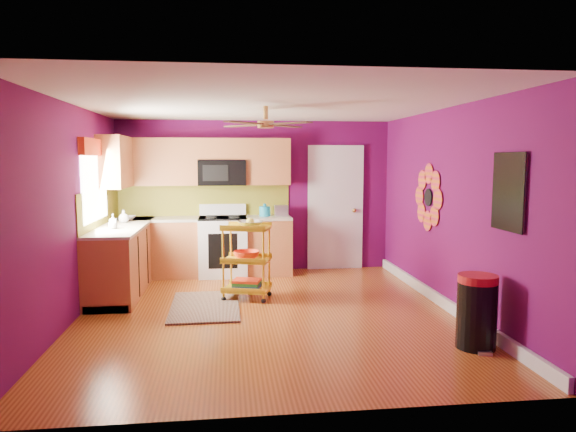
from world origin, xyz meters
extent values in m
plane|color=brown|center=(0.00, 0.00, 0.00)|extent=(5.00, 5.00, 0.00)
cube|color=#5B0A4B|center=(0.00, 2.50, 1.25)|extent=(4.50, 0.04, 2.50)
cube|color=#5B0A4B|center=(0.00, -2.50, 1.25)|extent=(4.50, 0.04, 2.50)
cube|color=#5B0A4B|center=(-2.25, 0.00, 1.25)|extent=(0.04, 5.00, 2.50)
cube|color=#5B0A4B|center=(2.25, 0.00, 1.25)|extent=(0.04, 5.00, 2.50)
cube|color=silver|center=(0.00, 0.00, 2.50)|extent=(4.50, 5.00, 0.04)
cube|color=white|center=(2.22, 0.00, 0.07)|extent=(0.05, 4.90, 0.14)
cube|color=#964F29|center=(-1.95, 1.35, 0.45)|extent=(0.60, 2.30, 0.90)
cube|color=#964F29|center=(-0.85, 2.20, 0.45)|extent=(2.80, 0.60, 0.90)
cube|color=beige|center=(-1.95, 1.35, 0.92)|extent=(0.63, 2.30, 0.04)
cube|color=beige|center=(-0.85, 2.20, 0.92)|extent=(2.80, 0.63, 0.04)
cube|color=black|center=(-1.95, 1.35, 0.05)|extent=(0.54, 2.30, 0.10)
cube|color=black|center=(-0.85, 2.20, 0.05)|extent=(2.80, 0.54, 0.10)
cube|color=white|center=(-0.55, 2.17, 0.46)|extent=(0.76, 0.66, 0.92)
cube|color=black|center=(-0.55, 2.17, 0.93)|extent=(0.76, 0.62, 0.03)
cube|color=white|center=(-0.55, 2.45, 1.04)|extent=(0.76, 0.06, 0.18)
cube|color=black|center=(-0.55, 1.84, 0.45)|extent=(0.45, 0.02, 0.55)
cube|color=#964F29|center=(-1.59, 2.33, 1.83)|extent=(1.32, 0.33, 0.75)
cube|color=#964F29|center=(0.19, 2.33, 1.83)|extent=(0.72, 0.33, 0.75)
cube|color=#964F29|center=(-0.55, 2.33, 2.03)|extent=(0.76, 0.33, 0.34)
cube|color=#964F29|center=(-2.08, 1.85, 1.83)|extent=(0.33, 1.30, 0.75)
cube|color=black|center=(-0.55, 2.30, 1.65)|extent=(0.76, 0.38, 0.40)
cube|color=olive|center=(-0.85, 2.49, 1.20)|extent=(2.80, 0.01, 0.51)
cube|color=olive|center=(-2.24, 1.35, 1.20)|extent=(0.01, 2.30, 0.51)
cube|color=white|center=(-2.23, 1.05, 1.55)|extent=(0.03, 1.20, 1.00)
cube|color=#EF3815|center=(-2.20, 1.05, 2.02)|extent=(0.08, 1.35, 0.22)
cube|color=white|center=(1.35, 2.48, 1.02)|extent=(0.85, 0.04, 2.05)
cube|color=white|center=(1.35, 2.46, 1.02)|extent=(0.95, 0.02, 2.15)
sphere|color=#BF8C3F|center=(1.67, 2.42, 1.00)|extent=(0.07, 0.07, 0.07)
cylinder|color=black|center=(2.23, 0.60, 1.35)|extent=(0.01, 0.24, 0.24)
cube|color=#1CA2B8|center=(2.23, -1.40, 1.55)|extent=(0.03, 0.52, 0.72)
cube|color=black|center=(2.21, -1.40, 1.55)|extent=(0.01, 0.56, 0.76)
cylinder|color=#BF8C3F|center=(0.00, 0.20, 2.42)|extent=(0.06, 0.06, 0.16)
cylinder|color=#BF8C3F|center=(0.00, 0.20, 2.28)|extent=(0.20, 0.20, 0.08)
cube|color=#4C2D19|center=(0.27, 0.47, 2.28)|extent=(0.47, 0.47, 0.01)
cube|color=#4C2D19|center=(-0.27, 0.47, 2.28)|extent=(0.47, 0.47, 0.01)
cube|color=#4C2D19|center=(-0.27, -0.07, 2.28)|extent=(0.47, 0.47, 0.01)
cube|color=#4C2D19|center=(0.27, -0.07, 2.28)|extent=(0.47, 0.47, 0.01)
cube|color=black|center=(-0.77, 0.36, 0.01)|extent=(0.86, 1.39, 0.02)
cylinder|color=yellow|center=(-0.54, 0.59, 0.51)|extent=(0.03, 0.03, 0.93)
cylinder|color=yellow|center=(-0.02, 0.44, 0.51)|extent=(0.03, 0.03, 0.93)
cylinder|color=yellow|center=(-0.43, 0.95, 0.51)|extent=(0.03, 0.03, 0.93)
cylinder|color=yellow|center=(0.08, 0.80, 0.51)|extent=(0.03, 0.03, 0.93)
sphere|color=black|center=(-0.54, 0.59, 0.03)|extent=(0.07, 0.07, 0.07)
sphere|color=black|center=(-0.02, 0.44, 0.03)|extent=(0.07, 0.07, 0.07)
sphere|color=black|center=(-0.43, 0.95, 0.03)|extent=(0.07, 0.07, 0.07)
sphere|color=black|center=(0.08, 0.80, 0.03)|extent=(0.07, 0.07, 0.07)
cube|color=yellow|center=(-0.23, 0.70, 0.96)|extent=(0.70, 0.59, 0.03)
cube|color=yellow|center=(-0.23, 0.70, 0.53)|extent=(0.70, 0.59, 0.03)
cube|color=yellow|center=(-0.23, 0.70, 0.13)|extent=(0.70, 0.59, 0.03)
imported|color=beige|center=(-0.17, 0.68, 1.01)|extent=(0.41, 0.41, 0.08)
sphere|color=yellow|center=(-0.17, 0.68, 1.04)|extent=(0.11, 0.11, 0.11)
imported|color=#EF3815|center=(-0.23, 0.70, 0.60)|extent=(0.42, 0.42, 0.11)
cube|color=navy|center=(-0.23, 0.70, 0.17)|extent=(0.41, 0.35, 0.04)
cube|color=#267233|center=(-0.23, 0.70, 0.21)|extent=(0.41, 0.35, 0.04)
cube|color=#EF3815|center=(-0.23, 0.70, 0.25)|extent=(0.41, 0.35, 0.03)
cylinder|color=black|center=(1.96, -1.38, 0.33)|extent=(0.46, 0.46, 0.66)
cylinder|color=#A9181A|center=(1.96, -1.38, 0.70)|extent=(0.38, 0.38, 0.08)
cube|color=beige|center=(1.96, -1.58, 0.02)|extent=(0.14, 0.10, 0.03)
cylinder|color=teal|center=(0.13, 2.26, 1.02)|extent=(0.18, 0.18, 0.16)
sphere|color=teal|center=(0.13, 2.26, 1.12)|extent=(0.06, 0.06, 0.06)
cube|color=beige|center=(0.40, 2.24, 1.03)|extent=(0.22, 0.15, 0.18)
imported|color=#EA3F72|center=(-2.00, 1.01, 1.04)|extent=(0.09, 0.09, 0.19)
imported|color=white|center=(-1.98, 1.64, 1.03)|extent=(0.15, 0.15, 0.19)
imported|color=white|center=(-1.99, 2.01, 0.97)|extent=(0.24, 0.24, 0.06)
imported|color=white|center=(-1.99, 0.95, 0.98)|extent=(0.11, 0.11, 0.09)
camera|label=1|loc=(-0.47, -6.05, 1.86)|focal=32.00mm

